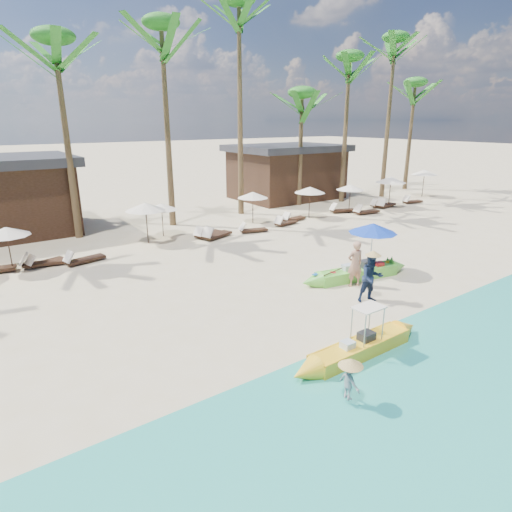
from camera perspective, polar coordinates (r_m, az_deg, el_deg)
ground at (r=14.59m, az=4.70°, el=-7.50°), size 240.00×240.00×0.00m
wet_sand_strip at (r=11.71m, az=21.15°, el=-15.54°), size 240.00×4.50×0.01m
green_canoe at (r=17.89m, az=13.29°, el=-2.23°), size 5.71×1.41×0.73m
yellow_canoe at (r=12.34m, az=13.74°, el=-11.77°), size 5.36×0.72×1.39m
tourist at (r=16.90m, az=13.06°, el=-1.03°), size 0.75×0.58×1.81m
vendor_green at (r=15.59m, az=15.12°, el=-2.84°), size 1.05×0.94×1.78m
vendor_yellow at (r=10.15m, az=12.36°, el=-15.99°), size 0.36×0.60×0.90m
blue_umbrella at (r=18.32m, az=15.35°, el=3.61°), size 1.99×1.99×2.14m
resort_parasol_4 at (r=20.69m, az=-30.36°, el=2.84°), size 1.89×1.89×1.95m
lounger_4_left at (r=21.12m, az=-26.86°, el=-0.77°), size 1.84×0.85×0.60m
lounger_4_right at (r=21.23m, az=-26.46°, el=-0.67°), size 1.69×0.95×0.55m
resort_parasol_5 at (r=22.85m, az=-14.52°, el=6.39°), size 2.09×2.09×2.16m
lounger_5_left at (r=20.84m, az=-22.09°, el=-0.36°), size 1.87×0.89×0.61m
resort_parasol_6 at (r=24.13m, az=-12.49°, el=6.45°), size 1.80×1.80×1.85m
lounger_6_left at (r=23.85m, az=-6.57°, el=3.02°), size 1.90×1.10×0.62m
lounger_6_right at (r=23.51m, az=-5.37°, el=2.88°), size 2.02×1.21×0.66m
resort_parasol_7 at (r=26.68m, az=-0.43°, el=8.13°), size 1.91×1.91×1.97m
lounger_7_left at (r=24.66m, az=-0.56°, el=3.57°), size 1.72×0.93×0.56m
lounger_7_right at (r=26.46m, az=3.90°, el=4.53°), size 1.79×0.81×0.59m
resort_parasol_8 at (r=28.34m, az=7.20°, el=8.74°), size 2.01×2.01×2.07m
lounger_8_left at (r=27.57m, az=4.92°, el=5.04°), size 1.76×0.69×0.59m
resort_parasol_9 at (r=30.40m, az=12.49°, el=8.95°), size 1.94×1.94×2.00m
lounger_9_left at (r=30.64m, az=11.33°, el=6.07°), size 1.96×1.12×0.64m
lounger_9_right at (r=30.53m, az=14.39°, el=5.83°), size 2.00×0.87×0.66m
resort_parasol_10 at (r=33.17m, az=17.56°, el=9.69°), size 2.21×2.21×2.28m
lounger_10_left at (r=33.23m, az=16.25°, el=6.57°), size 1.82×0.95×0.59m
lounger_10_right at (r=33.30m, az=16.88°, el=6.58°), size 2.05×0.95×0.67m
resort_parasol_11 at (r=39.06m, az=21.57°, el=10.36°), size 2.20×2.20×2.26m
lounger_11_left at (r=35.62m, az=20.05°, el=6.91°), size 1.77×0.81×0.58m
palm_3 at (r=25.00m, az=-24.93°, el=21.63°), size 2.08×2.08×10.52m
palm_4 at (r=26.55m, az=-12.30°, el=24.35°), size 2.08×2.08×11.70m
palm_5 at (r=29.59m, az=-2.25°, el=26.65°), size 2.08×2.08×13.60m
palm_6 at (r=32.60m, az=6.12°, el=19.08°), size 2.08×2.08×8.51m
palm_7 at (r=34.69m, az=12.23°, el=21.93°), size 2.08×2.08×11.08m
palm_8 at (r=37.97m, az=17.81°, el=22.92°), size 2.08×2.08×12.70m
palm_9 at (r=42.79m, az=20.32°, el=19.14°), size 2.08×2.08×9.82m
pavilion_east at (r=35.84m, az=4.10°, el=11.22°), size 8.80×6.60×4.30m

